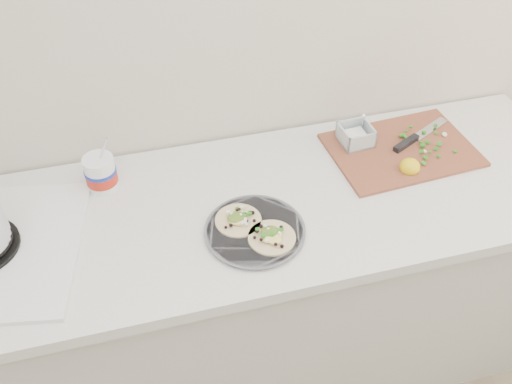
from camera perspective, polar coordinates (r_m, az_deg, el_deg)
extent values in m
cube|color=beige|center=(1.68, -9.01, 14.97)|extent=(3.50, 0.05, 2.60)
cube|color=beige|center=(2.03, -5.12, -11.26)|extent=(2.40, 0.62, 0.86)
cube|color=silver|center=(1.68, -5.93, -2.80)|extent=(2.44, 0.66, 0.04)
cylinder|color=#55565C|center=(1.60, -0.12, -3.95)|extent=(0.27, 0.27, 0.01)
cylinder|color=#55565C|center=(1.59, -0.12, -3.82)|extent=(0.28, 0.28, 0.00)
cylinder|color=white|center=(1.76, -15.27, 1.83)|extent=(0.09, 0.09, 0.11)
cylinder|color=red|center=(1.77, -15.22, 1.62)|extent=(0.09, 0.09, 0.04)
cylinder|color=#192D99|center=(1.76, -15.32, 2.07)|extent=(0.10, 0.10, 0.01)
cube|color=brown|center=(1.93, 14.34, 4.12)|extent=(0.48, 0.35, 0.01)
cube|color=white|center=(1.91, 9.92, 5.43)|extent=(0.07, 0.07, 0.03)
ellipsoid|color=yellow|center=(1.83, 15.17, 2.63)|extent=(0.06, 0.06, 0.05)
cube|color=silver|center=(2.03, 16.97, 6.06)|extent=(0.17, 0.11, 0.00)
cube|color=black|center=(1.93, 14.79, 4.74)|extent=(0.11, 0.07, 0.02)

